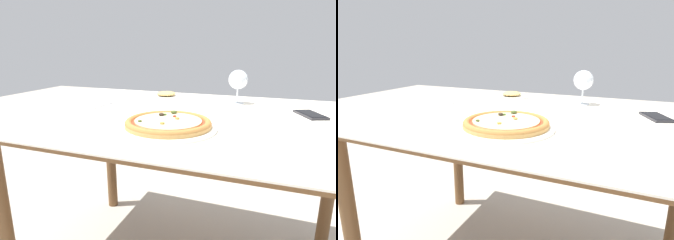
{
  "view_description": "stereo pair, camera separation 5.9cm",
  "coord_description": "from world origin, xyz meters",
  "views": [
    {
      "loc": [
        0.31,
        -1.04,
        1.01
      ],
      "look_at": [
        -0.0,
        -0.22,
        0.78
      ],
      "focal_mm": 30.0,
      "sensor_mm": 36.0,
      "label": 1
    },
    {
      "loc": [
        0.36,
        -1.02,
        1.01
      ],
      "look_at": [
        -0.0,
        -0.22,
        0.78
      ],
      "focal_mm": 30.0,
      "sensor_mm": 36.0,
      "label": 2
    }
  ],
  "objects": [
    {
      "name": "cell_phone",
      "position": [
        0.46,
        0.14,
        0.76
      ],
      "size": [
        0.12,
        0.16,
        0.01
      ],
      "color": "#232328",
      "rests_on": "dining_table"
    },
    {
      "name": "pizza_plate",
      "position": [
        -0.0,
        -0.22,
        0.77
      ],
      "size": [
        0.32,
        0.32,
        0.04
      ],
      "color": "white",
      "rests_on": "dining_table"
    },
    {
      "name": "wine_glass_far_left",
      "position": [
        0.16,
        0.29,
        0.86
      ],
      "size": [
        0.09,
        0.09,
        0.16
      ],
      "color": "silver",
      "rests_on": "dining_table"
    },
    {
      "name": "dining_table",
      "position": [
        0.0,
        0.0,
        0.67
      ],
      "size": [
        1.44,
        0.99,
        0.75
      ],
      "color": "brown",
      "rests_on": "ground_plane"
    },
    {
      "name": "fork",
      "position": [
        -0.4,
        0.04,
        0.75
      ],
      "size": [
        0.03,
        0.17,
        0.0
      ],
      "color": "silver",
      "rests_on": "dining_table"
    },
    {
      "name": "side_plate",
      "position": [
        -0.21,
        0.33,
        0.76
      ],
      "size": [
        0.17,
        0.17,
        0.03
      ],
      "color": "white",
      "rests_on": "dining_table"
    }
  ]
}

